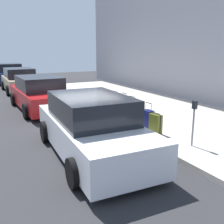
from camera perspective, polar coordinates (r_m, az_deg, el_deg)
ground_plane at (r=11.58m, az=-5.51°, el=-0.06°), size 40.00×40.00×0.00m
sidewalk_curb at (r=12.69m, az=4.97°, el=1.50°), size 18.00×5.00×0.14m
building_facade_sidewalk_side at (r=15.69m, az=21.40°, el=17.99°), size 24.00×3.00×8.31m
suitcase_olive_0 at (r=8.27m, az=9.57°, el=-2.58°), size 0.44×0.24×0.68m
suitcase_navy_1 at (r=8.65m, az=7.96°, el=-1.71°), size 0.36×0.25×0.91m
suitcase_maroon_2 at (r=8.98m, az=5.70°, el=-1.38°), size 0.46×0.25×0.83m
suitcase_black_3 at (r=9.38m, az=4.44°, el=-0.21°), size 0.37×0.25×0.98m
suitcase_silver_4 at (r=9.69m, az=2.70°, el=0.43°), size 0.37×0.22×1.04m
suitcase_teal_5 at (r=10.10m, az=1.52°, el=0.72°), size 0.43×0.22×0.73m
suitcase_red_6 at (r=10.54m, az=0.60°, el=1.50°), size 0.41×0.24×0.97m
fire_hydrant at (r=11.20m, az=-1.58°, el=2.55°), size 0.39×0.21×0.83m
bollard_post at (r=11.75m, az=-3.71°, el=3.05°), size 0.13×0.13×0.87m
parking_meter at (r=7.31m, az=17.59°, el=-1.03°), size 0.12×0.09×1.27m
parked_car_white_0 at (r=6.83m, az=-4.62°, el=-3.34°), size 4.86×2.24×1.60m
parked_car_red_1 at (r=12.47m, az=-15.64°, el=3.87°), size 4.85×2.23×1.53m
parked_car_beige_2 at (r=18.18m, az=-19.66°, el=6.54°), size 4.34×2.10×1.53m
parked_car_navy_3 at (r=23.05m, az=-21.51°, el=7.82°), size 4.34×2.20×1.60m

